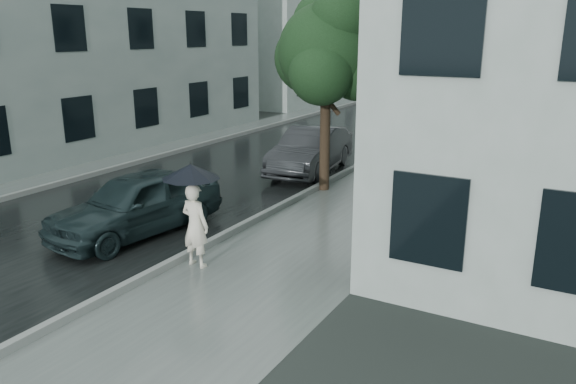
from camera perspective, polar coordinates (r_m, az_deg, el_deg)
The scene contains 14 objects.
ground at distance 9.94m, azimuth -8.10°, elevation -11.02°, with size 120.00×120.00×0.00m, color black.
sidewalk at distance 20.18m, azimuth 13.57°, elevation 2.68°, with size 3.50×60.00×0.01m, color slate.
kerb_near at distance 20.71m, azimuth 8.73°, elevation 3.48°, with size 0.15×60.00×0.15m, color slate.
asphalt_road at distance 22.17m, azimuth 0.23°, elevation 4.29°, with size 6.85×60.00×0.00m, color black.
kerb_far at distance 24.02m, azimuth -7.11°, elevation 5.26°, with size 0.15×60.00×0.15m, color slate.
sidewalk_far at distance 24.59m, azimuth -8.85°, elevation 5.27°, with size 1.70×60.00×0.01m, color #4C5451.
building_far_a at distance 24.40m, azimuth -23.68°, elevation 15.30°, with size 7.02×20.00×9.50m.
building_far_b at distance 41.69m, azimuth 1.90°, elevation 15.28°, with size 7.02×18.00×8.00m.
pedestrian at distance 11.10m, azimuth -9.40°, elevation -3.38°, with size 0.61×0.40×1.68m, color beige.
umbrella at distance 10.80m, azimuth -9.86°, elevation 2.09°, with size 1.29×1.29×1.19m.
street_tree at distance 16.10m, azimuth 4.10°, elevation 14.17°, with size 3.52×3.20×5.72m.
lamp_post at distance 19.48m, azimuth 8.04°, elevation 10.89°, with size 0.82×0.46×4.90m.
car_near at distance 13.22m, azimuth -15.16°, elevation -1.11°, with size 1.70×4.23×1.44m, color black.
car_far at distance 18.54m, azimuth 2.33°, elevation 4.29°, with size 1.55×4.45×1.47m, color #25272A.
Camera 1 is at (5.49, -6.96, 4.48)m, focal length 35.00 mm.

